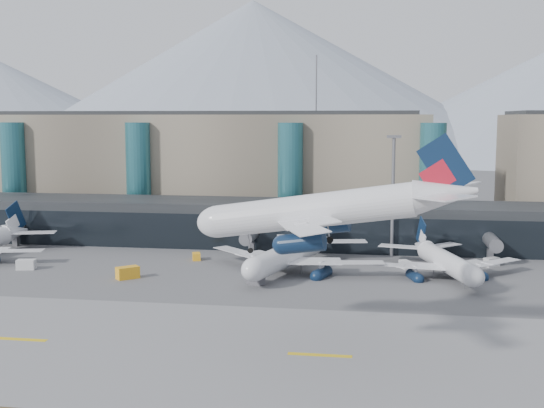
{
  "coord_description": "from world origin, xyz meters",
  "views": [
    {
      "loc": [
        26.48,
        -96.07,
        29.14
      ],
      "look_at": [
        6.8,
        32.0,
        12.75
      ],
      "focal_mm": 45.0,
      "sensor_mm": 36.0,
      "label": 1
    }
  ],
  "objects_px": {
    "veh_g": "(405,264)",
    "jet_parked_mid": "(295,246)",
    "veh_a": "(26,265)",
    "lightmast_mid": "(393,189)",
    "hero_jet": "(340,200)",
    "jet_parked_right": "(441,254)",
    "veh_b": "(196,256)",
    "veh_c": "(256,279)",
    "veh_h": "(128,273)",
    "veh_d": "(492,262)"
  },
  "relations": [
    {
      "from": "hero_jet",
      "to": "jet_parked_mid",
      "type": "bearing_deg",
      "value": 113.03
    },
    {
      "from": "veh_c",
      "to": "hero_jet",
      "type": "bearing_deg",
      "value": -33.67
    },
    {
      "from": "veh_a",
      "to": "lightmast_mid",
      "type": "bearing_deg",
      "value": 7.46
    },
    {
      "from": "veh_d",
      "to": "veh_h",
      "type": "xyz_separation_m",
      "value": [
        -67.43,
        -20.83,
        0.24
      ]
    },
    {
      "from": "jet_parked_right",
      "to": "veh_c",
      "type": "distance_m",
      "value": 35.5
    },
    {
      "from": "jet_parked_right",
      "to": "veh_c",
      "type": "bearing_deg",
      "value": 95.57
    },
    {
      "from": "veh_b",
      "to": "veh_h",
      "type": "bearing_deg",
      "value": 137.37
    },
    {
      "from": "jet_parked_right",
      "to": "veh_h",
      "type": "relative_size",
      "value": 8.21
    },
    {
      "from": "hero_jet",
      "to": "veh_c",
      "type": "distance_m",
      "value": 40.4
    },
    {
      "from": "hero_jet",
      "to": "veh_h",
      "type": "distance_m",
      "value": 54.96
    },
    {
      "from": "lightmast_mid",
      "to": "jet_parked_mid",
      "type": "xyz_separation_m",
      "value": [
        -18.82,
        -15.53,
        -9.8
      ]
    },
    {
      "from": "veh_d",
      "to": "hero_jet",
      "type": "bearing_deg",
      "value": -154.73
    },
    {
      "from": "veh_b",
      "to": "veh_h",
      "type": "relative_size",
      "value": 0.64
    },
    {
      "from": "jet_parked_right",
      "to": "veh_h",
      "type": "height_order",
      "value": "jet_parked_right"
    },
    {
      "from": "jet_parked_right",
      "to": "veh_a",
      "type": "height_order",
      "value": "jet_parked_right"
    },
    {
      "from": "jet_parked_right",
      "to": "veh_d",
      "type": "relative_size",
      "value": 10.87
    },
    {
      "from": "lightmast_mid",
      "to": "veh_c",
      "type": "relative_size",
      "value": 8.12
    },
    {
      "from": "veh_a",
      "to": "veh_h",
      "type": "bearing_deg",
      "value": -21.89
    },
    {
      "from": "veh_h",
      "to": "veh_g",
      "type": "bearing_deg",
      "value": -24.08
    },
    {
      "from": "lightmast_mid",
      "to": "veh_c",
      "type": "bearing_deg",
      "value": -130.33
    },
    {
      "from": "veh_g",
      "to": "veh_h",
      "type": "distance_m",
      "value": 53.05
    },
    {
      "from": "veh_a",
      "to": "veh_b",
      "type": "height_order",
      "value": "veh_a"
    },
    {
      "from": "jet_parked_right",
      "to": "veh_d",
      "type": "bearing_deg",
      "value": -66.0
    },
    {
      "from": "hero_jet",
      "to": "jet_parked_mid",
      "type": "relative_size",
      "value": 0.98
    },
    {
      "from": "veh_d",
      "to": "veh_h",
      "type": "relative_size",
      "value": 0.75
    },
    {
      "from": "veh_c",
      "to": "veh_g",
      "type": "height_order",
      "value": "veh_c"
    },
    {
      "from": "jet_parked_right",
      "to": "veh_a",
      "type": "bearing_deg",
      "value": 80.04
    },
    {
      "from": "hero_jet",
      "to": "veh_g",
      "type": "xyz_separation_m",
      "value": [
        10.27,
        49.22,
        -18.33
      ]
    },
    {
      "from": "jet_parked_mid",
      "to": "veh_b",
      "type": "xyz_separation_m",
      "value": [
        -21.13,
        5.62,
        -3.88
      ]
    },
    {
      "from": "jet_parked_mid",
      "to": "veh_c",
      "type": "bearing_deg",
      "value": 174.81
    },
    {
      "from": "veh_b",
      "to": "veh_c",
      "type": "height_order",
      "value": "veh_c"
    },
    {
      "from": "jet_parked_right",
      "to": "veh_b",
      "type": "xyz_separation_m",
      "value": [
        -48.72,
        5.81,
        -3.24
      ]
    },
    {
      "from": "veh_b",
      "to": "veh_c",
      "type": "distance_m",
      "value": 24.37
    },
    {
      "from": "veh_g",
      "to": "jet_parked_mid",
      "type": "bearing_deg",
      "value": -103.44
    },
    {
      "from": "veh_a",
      "to": "veh_b",
      "type": "xyz_separation_m",
      "value": [
        30.3,
        13.63,
        -0.23
      ]
    },
    {
      "from": "lightmast_mid",
      "to": "veh_d",
      "type": "height_order",
      "value": "lightmast_mid"
    },
    {
      "from": "veh_b",
      "to": "hero_jet",
      "type": "bearing_deg",
      "value": -165.89
    },
    {
      "from": "veh_b",
      "to": "veh_d",
      "type": "height_order",
      "value": "veh_d"
    },
    {
      "from": "jet_parked_mid",
      "to": "veh_b",
      "type": "height_order",
      "value": "jet_parked_mid"
    },
    {
      "from": "hero_jet",
      "to": "veh_g",
      "type": "distance_m",
      "value": 53.51
    },
    {
      "from": "jet_parked_mid",
      "to": "veh_g",
      "type": "distance_m",
      "value": 21.95
    },
    {
      "from": "lightmast_mid",
      "to": "veh_g",
      "type": "xyz_separation_m",
      "value": [
        2.4,
        -11.44,
        -13.64
      ]
    },
    {
      "from": "lightmast_mid",
      "to": "veh_a",
      "type": "bearing_deg",
      "value": -161.47
    },
    {
      "from": "hero_jet",
      "to": "veh_h",
      "type": "xyz_separation_m",
      "value": [
        -40.2,
        32.87,
        -18.0
      ]
    },
    {
      "from": "lightmast_mid",
      "to": "veh_a",
      "type": "xyz_separation_m",
      "value": [
        -70.25,
        -23.55,
        -13.45
      ]
    },
    {
      "from": "jet_parked_mid",
      "to": "jet_parked_right",
      "type": "xyz_separation_m",
      "value": [
        27.59,
        -0.19,
        -0.64
      ]
    },
    {
      "from": "hero_jet",
      "to": "jet_parked_right",
      "type": "distance_m",
      "value": 50.24
    },
    {
      "from": "hero_jet",
      "to": "veh_b",
      "type": "xyz_separation_m",
      "value": [
        -32.08,
        50.74,
        -18.37
      ]
    },
    {
      "from": "lightmast_mid",
      "to": "veh_g",
      "type": "bearing_deg",
      "value": -78.16
    },
    {
      "from": "jet_parked_mid",
      "to": "hero_jet",
      "type": "bearing_deg",
      "value": -149.02
    }
  ]
}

